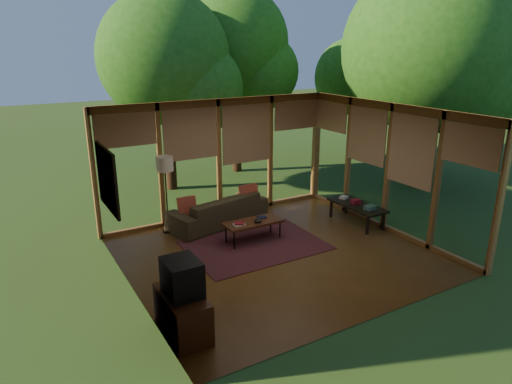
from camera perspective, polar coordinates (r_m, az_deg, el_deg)
floor at (r=8.79m, az=2.70°, el=-7.83°), size 5.50×5.50×0.00m
ceiling at (r=8.00m, az=2.99°, el=9.87°), size 5.50×5.50×0.00m
wall_left at (r=7.25m, az=-15.75°, el=-2.66°), size 0.04×5.00×2.70m
wall_front at (r=6.48m, az=14.97°, el=-5.11°), size 5.50×0.04×2.70m
window_wall_back at (r=10.41m, az=-4.67°, el=4.13°), size 5.50×0.12×2.70m
window_wall_right at (r=10.01m, az=16.19°, el=2.92°), size 0.12×5.00×2.70m
exterior_lawn at (r=19.52m, az=9.83°, el=6.32°), size 40.00×40.00×0.00m
tree_nw at (r=12.47m, az=-11.44°, el=16.05°), size 3.41×3.41×5.21m
tree_ne at (r=14.17m, az=-2.77°, el=18.13°), size 3.22×3.22×5.51m
tree_se at (r=13.11m, az=20.44°, el=16.43°), size 4.33×4.33×5.90m
tree_far at (r=16.23m, az=12.03°, el=13.83°), size 2.61×2.61×4.10m
rug at (r=9.16m, az=-0.10°, el=-6.68°), size 2.64×1.87×0.01m
sofa at (r=10.15m, az=-4.75°, el=-2.24°), size 2.39×1.34×0.66m
pillow_left at (r=9.75m, az=-8.63°, el=-1.74°), size 0.38×0.20×0.40m
pillow_right at (r=10.35m, az=-0.92°, el=-0.26°), size 0.42×0.23×0.44m
ct_book_lower at (r=9.01m, az=-2.13°, el=-4.10°), size 0.22×0.17×0.03m
ct_book_upper at (r=9.00m, az=-2.13°, el=-3.93°), size 0.22×0.20×0.03m
ct_book_side at (r=9.39m, az=0.73°, el=-3.17°), size 0.20×0.16×0.03m
ct_bowl at (r=9.15m, az=0.23°, el=-3.62°), size 0.16×0.16×0.07m
media_cabinet at (r=6.55m, az=-9.16°, el=-14.78°), size 0.50×1.00×0.60m
television at (r=6.28m, az=-9.24°, el=-10.50°), size 0.45×0.55×0.50m
console_book_a at (r=10.07m, az=14.06°, el=-1.89°), size 0.26×0.20×0.09m
console_book_b at (r=10.38m, az=12.35°, el=-1.16°), size 0.22×0.17×0.09m
console_book_c at (r=10.66m, az=10.91°, el=-0.66°), size 0.24×0.21×0.05m
floor_lamp at (r=9.56m, az=-11.34°, el=2.95°), size 0.36×0.36×1.65m
coffee_table at (r=9.23m, az=-0.35°, el=-3.88°), size 1.20×0.50×0.43m
side_console at (r=10.37m, az=12.50°, el=-1.71°), size 0.60×1.40×0.46m
wall_painting at (r=8.51m, az=-18.08°, el=1.56°), size 0.06×1.35×1.15m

